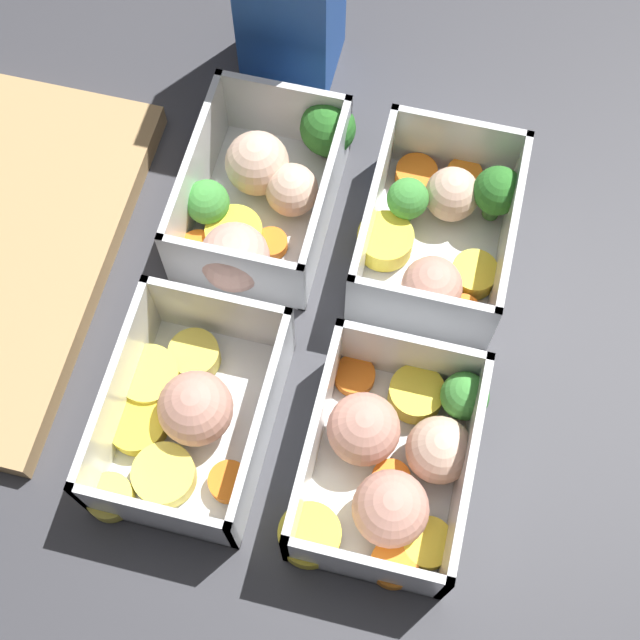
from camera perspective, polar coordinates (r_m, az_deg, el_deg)
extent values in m
plane|color=#38383D|center=(0.60, 0.00, -0.81)|extent=(4.00, 4.00, 0.00)
cube|color=white|center=(0.57, 4.20, -9.51)|extent=(0.14, 0.10, 0.00)
cube|color=white|center=(0.54, 9.21, -9.81)|extent=(0.14, 0.01, 0.06)
cube|color=white|center=(0.54, -0.40, -7.70)|extent=(0.14, 0.00, 0.06)
cube|color=white|center=(0.53, 2.85, -15.61)|extent=(0.01, 0.10, 0.06)
cube|color=white|center=(0.56, 5.79, -2.39)|extent=(0.01, 0.10, 0.06)
cylinder|color=yellow|center=(0.57, 6.17, -4.73)|extent=(0.05, 0.05, 0.02)
cylinder|color=yellow|center=(0.55, 6.90, -14.00)|extent=(0.04, 0.04, 0.01)
cylinder|color=orange|center=(0.56, 4.55, -10.18)|extent=(0.03, 0.03, 0.01)
sphere|color=tan|center=(0.54, 4.54, -11.94)|extent=(0.06, 0.06, 0.05)
sphere|color=beige|center=(0.55, 7.64, -8.25)|extent=(0.05, 0.05, 0.04)
sphere|color=tan|center=(0.55, 2.81, -6.99)|extent=(0.06, 0.06, 0.05)
cylinder|color=yellow|center=(0.55, -0.67, -13.62)|extent=(0.05, 0.05, 0.02)
cylinder|color=#519448|center=(0.57, 8.97, -5.43)|extent=(0.01, 0.01, 0.01)
sphere|color=#42933D|center=(0.56, 9.25, -4.82)|extent=(0.03, 0.03, 0.03)
cylinder|color=orange|center=(0.55, 4.74, -15.31)|extent=(0.03, 0.03, 0.01)
cylinder|color=orange|center=(0.58, 2.21, -3.59)|extent=(0.04, 0.04, 0.01)
cube|color=white|center=(0.63, 7.30, 4.71)|extent=(0.14, 0.10, 0.00)
cube|color=white|center=(0.61, 11.85, 4.99)|extent=(0.14, 0.01, 0.06)
cube|color=white|center=(0.61, 3.33, 6.89)|extent=(0.14, 0.00, 0.06)
cube|color=white|center=(0.57, 6.39, 0.37)|extent=(0.01, 0.10, 0.06)
cube|color=white|center=(0.64, 8.71, 10.95)|extent=(0.01, 0.10, 0.06)
cylinder|color=orange|center=(0.65, 6.17, 9.20)|extent=(0.04, 0.04, 0.01)
cylinder|color=yellow|center=(0.62, 4.18, 5.05)|extent=(0.05, 0.05, 0.02)
cylinder|color=yellow|center=(0.61, 9.80, 2.88)|extent=(0.03, 0.03, 0.02)
cylinder|color=#519448|center=(0.63, 5.50, 6.90)|extent=(0.01, 0.01, 0.01)
sphere|color=#42933D|center=(0.62, 5.64, 7.74)|extent=(0.03, 0.03, 0.03)
sphere|color=tan|center=(0.59, 7.17, 2.14)|extent=(0.05, 0.05, 0.04)
sphere|color=beige|center=(0.63, 8.45, 7.97)|extent=(0.05, 0.05, 0.04)
cylinder|color=#407A37|center=(0.64, 10.96, 7.10)|extent=(0.01, 0.01, 0.02)
sphere|color=#2D7228|center=(0.62, 11.31, 8.12)|extent=(0.03, 0.03, 0.03)
cylinder|color=orange|center=(0.60, 9.05, 0.37)|extent=(0.03, 0.03, 0.01)
cylinder|color=orange|center=(0.65, 9.15, 9.01)|extent=(0.03, 0.03, 0.01)
cube|color=white|center=(0.58, -7.96, -6.63)|extent=(0.14, 0.10, 0.00)
cube|color=white|center=(0.55, -3.71, -6.91)|extent=(0.14, 0.00, 0.06)
cube|color=white|center=(0.56, -12.76, -4.64)|extent=(0.14, 0.01, 0.06)
cube|color=white|center=(0.54, -10.43, -12.28)|extent=(0.01, 0.10, 0.06)
cube|color=white|center=(0.57, -6.39, 0.35)|extent=(0.01, 0.10, 0.06)
sphere|color=tan|center=(0.56, -7.97, -5.62)|extent=(0.05, 0.05, 0.05)
cylinder|color=#DBC647|center=(0.56, -9.93, -9.77)|extent=(0.05, 0.05, 0.01)
cylinder|color=#DBC647|center=(0.58, -10.87, -3.62)|extent=(0.05, 0.05, 0.02)
cylinder|color=orange|center=(0.56, -5.84, -10.28)|extent=(0.03, 0.03, 0.01)
cylinder|color=#DBC647|center=(0.58, -8.03, -2.26)|extent=(0.04, 0.04, 0.02)
cylinder|color=yellow|center=(0.58, -11.62, -6.60)|extent=(0.05, 0.05, 0.01)
cylinder|color=#DBC647|center=(0.57, -13.27, -10.98)|extent=(0.04, 0.04, 0.01)
cube|color=white|center=(0.64, -3.69, 7.05)|extent=(0.14, 0.10, 0.00)
cube|color=white|center=(0.61, 0.35, 7.52)|extent=(0.14, 0.00, 0.06)
cube|color=white|center=(0.63, -7.95, 9.15)|extent=(0.14, 0.01, 0.06)
cube|color=white|center=(0.59, -5.56, 2.99)|extent=(0.01, 0.10, 0.06)
cube|color=white|center=(0.65, -2.27, 13.18)|extent=(0.01, 0.10, 0.06)
cylinder|color=orange|center=(0.62, -3.13, 4.91)|extent=(0.03, 0.03, 0.01)
cylinder|color=yellow|center=(0.62, -5.50, 5.43)|extent=(0.05, 0.05, 0.02)
cylinder|color=#407A37|center=(0.66, 0.49, 11.12)|extent=(0.01, 0.01, 0.01)
sphere|color=#2D7228|center=(0.64, 0.51, 12.19)|extent=(0.04, 0.04, 0.04)
sphere|color=beige|center=(0.63, -4.04, 9.97)|extent=(0.06, 0.06, 0.05)
cylinder|color=orange|center=(0.62, -7.75, 4.32)|extent=(0.04, 0.04, 0.01)
cylinder|color=#519448|center=(0.63, -7.06, 6.71)|extent=(0.01, 0.01, 0.01)
sphere|color=#42933D|center=(0.62, -7.23, 7.50)|extent=(0.03, 0.03, 0.03)
sphere|color=beige|center=(0.62, -1.82, 8.32)|extent=(0.04, 0.04, 0.04)
sphere|color=#D19E8C|center=(0.59, -5.48, 4.02)|extent=(0.06, 0.06, 0.05)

